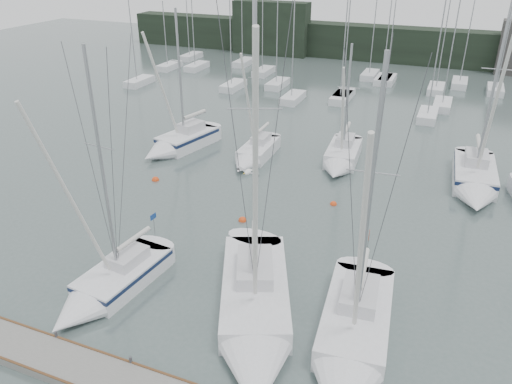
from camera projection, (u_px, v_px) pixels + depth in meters
ground at (216, 322)px, 23.97m from camera, size 160.00×160.00×0.00m
far_treeline at (401, 45)px, 74.02m from camera, size 90.00×4.00×5.00m
far_building_left at (271, 28)px, 78.47m from camera, size 12.00×3.00×8.00m
mast_forest at (362, 90)px, 59.32m from camera, size 59.53×24.15×14.80m
sailboat_near_left at (105, 289)px, 25.35m from camera, size 3.33×7.95×13.41m
sailboat_near_center at (255, 323)px, 23.04m from camera, size 7.39×11.73×17.38m
sailboat_near_right at (351, 348)px, 21.66m from camera, size 3.89×10.17×14.01m
sailboat_mid_a at (177, 144)px, 43.11m from camera, size 4.51×8.22×12.55m
sailboat_mid_b at (253, 155)px, 41.16m from camera, size 2.30×7.11×11.15m
sailboat_mid_c at (341, 159)px, 40.22m from camera, size 2.97×7.41×10.30m
sailboat_mid_d at (475, 182)px, 36.21m from camera, size 3.36×9.15×14.42m
buoy_a at (243, 221)px, 32.59m from camera, size 0.54×0.54×0.54m
buoy_b at (333, 204)px, 34.59m from camera, size 0.48×0.48×0.48m
buoy_c at (155, 180)px, 38.09m from camera, size 0.56×0.56×0.56m
seagull at (248, 172)px, 18.53m from camera, size 0.96×0.47×0.19m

